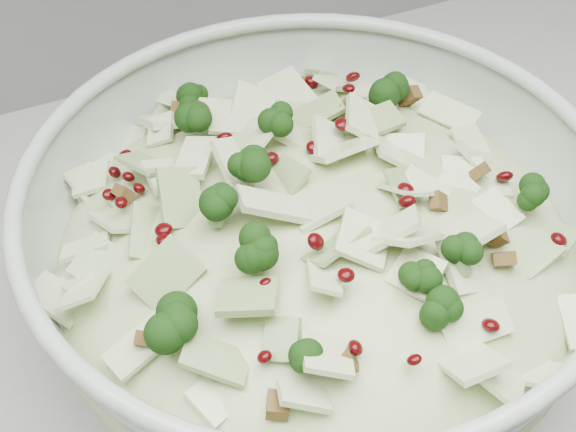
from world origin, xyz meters
The scene contains 2 objects.
mixing_bowl centered at (-0.71, 1.60, 0.98)m, with size 0.52×0.52×0.16m.
salad centered at (-0.71, 1.60, 1.01)m, with size 0.43×0.43×0.16m.
Camera 1 is at (-0.88, 1.27, 1.41)m, focal length 50.00 mm.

